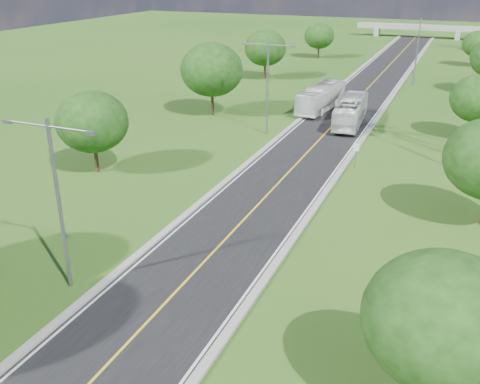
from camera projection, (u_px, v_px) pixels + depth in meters
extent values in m
plane|color=#245016|center=(349.00, 108.00, 69.69)|extent=(260.00, 260.00, 0.00)
cube|color=black|center=(359.00, 98.00, 74.76)|extent=(8.00, 150.00, 0.06)
cube|color=gray|center=(329.00, 95.00, 76.25)|extent=(0.50, 150.00, 0.22)
cube|color=gray|center=(390.00, 100.00, 73.22)|extent=(0.50, 150.00, 0.22)
cylinder|color=slate|center=(356.00, 156.00, 48.70)|extent=(0.08, 0.08, 2.40)
cube|color=white|center=(356.00, 147.00, 48.36)|extent=(0.55, 0.04, 0.70)
cube|color=gray|center=(377.00, 32.00, 140.71)|extent=(1.20, 3.00, 2.00)
cube|color=gray|center=(458.00, 35.00, 133.57)|extent=(1.20, 3.00, 2.00)
cube|color=gray|center=(417.00, 27.00, 136.52)|extent=(30.00, 3.00, 1.20)
cylinder|color=slate|center=(60.00, 208.00, 29.16)|extent=(0.22, 0.22, 10.00)
cylinder|color=slate|center=(27.00, 123.00, 27.86)|extent=(2.80, 0.12, 0.12)
cylinder|color=slate|center=(70.00, 129.00, 26.86)|extent=(2.80, 0.12, 0.12)
cube|color=slate|center=(8.00, 122.00, 28.34)|extent=(0.50, 0.25, 0.18)
cube|color=slate|center=(91.00, 133.00, 26.42)|extent=(0.50, 0.25, 0.18)
cylinder|color=slate|center=(267.00, 89.00, 57.15)|extent=(0.22, 0.22, 10.00)
cylinder|color=slate|center=(256.00, 44.00, 55.85)|extent=(2.80, 0.12, 0.12)
cylinder|color=slate|center=(281.00, 45.00, 54.85)|extent=(2.80, 0.12, 0.12)
cube|color=slate|center=(244.00, 44.00, 56.33)|extent=(0.50, 0.25, 0.18)
cube|color=slate|center=(293.00, 47.00, 54.40)|extent=(0.50, 0.25, 0.18)
cylinder|color=slate|center=(417.00, 53.00, 80.85)|extent=(0.22, 0.22, 10.00)
cylinder|color=slate|center=(411.00, 20.00, 79.55)|extent=(2.80, 0.12, 0.12)
cylinder|color=slate|center=(431.00, 21.00, 78.55)|extent=(2.80, 0.12, 0.12)
cube|color=slate|center=(402.00, 21.00, 80.04)|extent=(0.50, 0.25, 0.18)
cube|color=slate|center=(440.00, 22.00, 78.11)|extent=(0.50, 0.25, 0.18)
cylinder|color=black|center=(96.00, 158.00, 47.73)|extent=(0.36, 0.36, 2.70)
ellipsoid|color=#14330D|center=(92.00, 122.00, 46.44)|extent=(6.30, 6.30, 5.36)
cylinder|color=black|center=(212.00, 102.00, 65.93)|extent=(0.36, 0.36, 3.24)
ellipsoid|color=#14330D|center=(212.00, 70.00, 64.38)|extent=(7.56, 7.56, 6.43)
cylinder|color=black|center=(265.00, 70.00, 87.07)|extent=(0.36, 0.36, 2.88)
ellipsoid|color=#14330D|center=(265.00, 48.00, 85.69)|extent=(6.72, 6.72, 5.71)
cylinder|color=black|center=(318.00, 52.00, 106.60)|extent=(0.36, 0.36, 2.52)
ellipsoid|color=#14330D|center=(319.00, 36.00, 105.39)|extent=(5.88, 5.88, 5.00)
ellipsoid|color=#14330D|center=(443.00, 321.00, 20.46)|extent=(6.30, 6.30, 5.36)
cylinder|color=black|center=(474.00, 127.00, 57.05)|extent=(0.36, 0.36, 2.52)
ellipsoid|color=#14330D|center=(479.00, 99.00, 55.85)|extent=(5.88, 5.88, 5.00)
cylinder|color=black|center=(475.00, 60.00, 97.98)|extent=(0.36, 0.36, 2.34)
ellipsoid|color=#14330D|center=(478.00, 44.00, 96.86)|extent=(5.46, 5.46, 4.64)
imported|color=silver|center=(351.00, 111.00, 61.82)|extent=(3.48, 11.46, 3.15)
imported|color=white|center=(321.00, 97.00, 68.05)|extent=(3.74, 11.67, 3.19)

